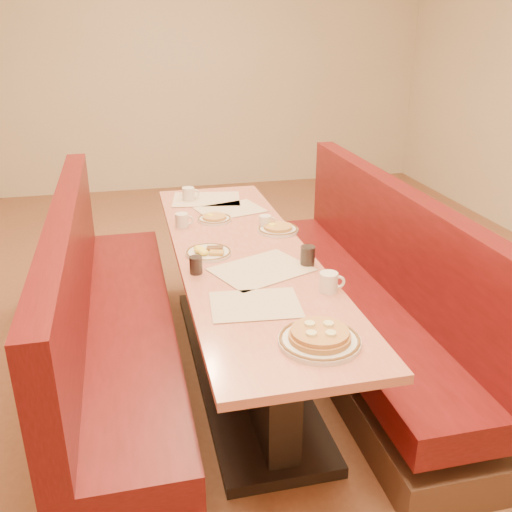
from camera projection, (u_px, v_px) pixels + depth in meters
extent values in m
plane|color=#9E6647|center=(244.00, 370.00, 3.33)|extent=(8.00, 8.00, 0.00)
cube|color=beige|center=(168.00, 66.00, 6.38)|extent=(6.00, 0.04, 2.80)
cube|color=black|center=(244.00, 366.00, 3.32)|extent=(0.55, 1.88, 0.06)
cube|color=black|center=(244.00, 317.00, 3.19)|extent=(0.15, 1.75, 0.71)
cube|color=tan|center=(243.00, 255.00, 3.05)|extent=(0.70, 2.50, 0.04)
cube|color=#4C3326|center=(125.00, 371.00, 3.15)|extent=(0.55, 2.50, 0.20)
cube|color=maroon|center=(120.00, 328.00, 3.05)|extent=(0.55, 2.50, 0.16)
cube|color=maroon|center=(69.00, 267.00, 2.85)|extent=(0.12, 2.50, 0.60)
cube|color=#4C3326|center=(353.00, 342.00, 3.44)|extent=(0.55, 2.50, 0.20)
cube|color=maroon|center=(356.00, 302.00, 3.33)|extent=(0.55, 2.50, 0.16)
cube|color=maroon|center=(396.00, 238.00, 3.23)|extent=(0.12, 2.50, 0.60)
cube|color=beige|center=(255.00, 304.00, 2.47)|extent=(0.41, 0.33, 0.00)
cube|color=beige|center=(261.00, 269.00, 2.82)|extent=(0.54, 0.48, 0.00)
cube|color=beige|center=(206.00, 199.00, 3.91)|extent=(0.50, 0.41, 0.00)
cube|color=beige|center=(230.00, 210.00, 3.69)|extent=(0.47, 0.40, 0.00)
cylinder|color=silver|center=(319.00, 341.00, 2.18)|extent=(0.32, 0.32, 0.02)
torus|color=brown|center=(320.00, 339.00, 2.18)|extent=(0.31, 0.31, 0.01)
cylinder|color=gold|center=(320.00, 336.00, 2.17)|extent=(0.24, 0.24, 0.02)
cylinder|color=gold|center=(320.00, 332.00, 2.16)|extent=(0.22, 0.22, 0.02)
cylinder|color=beige|center=(328.00, 324.00, 2.19)|extent=(0.04, 0.04, 0.01)
cylinder|color=beige|center=(310.00, 324.00, 2.19)|extent=(0.04, 0.04, 0.01)
cylinder|color=beige|center=(311.00, 333.00, 2.13)|extent=(0.04, 0.04, 0.01)
cylinder|color=beige|center=(331.00, 333.00, 2.13)|extent=(0.04, 0.04, 0.01)
cylinder|color=silver|center=(208.00, 253.00, 3.00)|extent=(0.24, 0.24, 0.02)
torus|color=brown|center=(208.00, 252.00, 3.00)|extent=(0.24, 0.24, 0.01)
ellipsoid|color=yellow|center=(200.00, 250.00, 2.98)|extent=(0.06, 0.06, 0.03)
ellipsoid|color=yellow|center=(204.00, 252.00, 2.95)|extent=(0.05, 0.05, 0.03)
ellipsoid|color=yellow|center=(198.00, 248.00, 3.01)|extent=(0.05, 0.05, 0.03)
cylinder|color=brown|center=(214.00, 249.00, 3.01)|extent=(0.09, 0.03, 0.02)
cylinder|color=brown|center=(215.00, 247.00, 3.03)|extent=(0.09, 0.03, 0.02)
cube|color=#D08E41|center=(217.00, 253.00, 2.96)|extent=(0.09, 0.07, 0.02)
cylinder|color=silver|center=(278.00, 230.00, 3.33)|extent=(0.24, 0.24, 0.02)
torus|color=brown|center=(278.00, 229.00, 3.32)|extent=(0.23, 0.23, 0.01)
cylinder|color=#C78A46|center=(278.00, 227.00, 3.32)|extent=(0.17, 0.17, 0.02)
ellipsoid|color=yellow|center=(272.00, 225.00, 3.33)|extent=(0.05, 0.05, 0.02)
cylinder|color=silver|center=(214.00, 219.00, 3.50)|extent=(0.21, 0.21, 0.02)
torus|color=brown|center=(214.00, 218.00, 3.50)|extent=(0.21, 0.21, 0.01)
cylinder|color=#C78A46|center=(214.00, 217.00, 3.50)|extent=(0.15, 0.15, 0.02)
ellipsoid|color=yellow|center=(210.00, 215.00, 3.50)|extent=(0.04, 0.04, 0.02)
cylinder|color=silver|center=(328.00, 282.00, 2.58)|extent=(0.08, 0.08, 0.09)
torus|color=silver|center=(338.00, 282.00, 2.59)|extent=(0.07, 0.03, 0.06)
cylinder|color=black|center=(329.00, 274.00, 2.57)|extent=(0.07, 0.07, 0.01)
cylinder|color=silver|center=(182.00, 220.00, 3.39)|extent=(0.08, 0.08, 0.08)
torus|color=silver|center=(189.00, 220.00, 3.39)|extent=(0.06, 0.03, 0.06)
cylinder|color=black|center=(182.00, 215.00, 3.37)|extent=(0.07, 0.07, 0.01)
cylinder|color=silver|center=(265.00, 222.00, 3.37)|extent=(0.07, 0.07, 0.08)
torus|color=silver|center=(271.00, 222.00, 3.37)|extent=(0.06, 0.01, 0.05)
cylinder|color=black|center=(265.00, 217.00, 3.35)|extent=(0.06, 0.06, 0.01)
cylinder|color=silver|center=(188.00, 194.00, 3.88)|extent=(0.08, 0.08, 0.09)
torus|color=silver|center=(195.00, 194.00, 3.89)|extent=(0.06, 0.02, 0.06)
cylinder|color=black|center=(188.00, 189.00, 3.86)|extent=(0.07, 0.07, 0.01)
cylinder|color=black|center=(196.00, 265.00, 2.77)|extent=(0.06, 0.06, 0.09)
cylinder|color=silver|center=(196.00, 265.00, 2.77)|extent=(0.06, 0.06, 0.09)
cylinder|color=black|center=(308.00, 256.00, 2.86)|extent=(0.07, 0.07, 0.10)
cylinder|color=silver|center=(308.00, 256.00, 2.86)|extent=(0.07, 0.07, 0.10)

